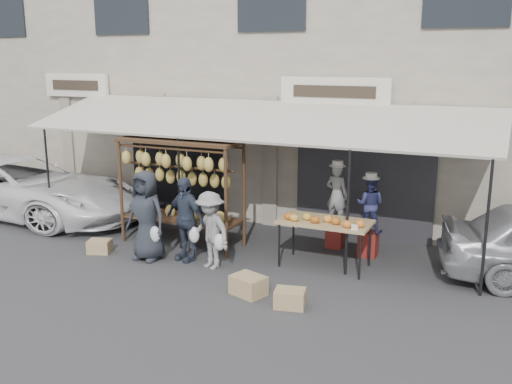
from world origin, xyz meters
TOP-DOWN VIEW (x-y plane):
  - ground_plane at (0.00, 0.00)m, footprint 90.00×90.00m
  - shophouse at (-0.00, 6.50)m, footprint 24.00×6.15m
  - awning at (0.01, 2.28)m, footprint 10.00×2.35m
  - banana_rack at (-1.13, 1.39)m, footprint 2.60×0.90m
  - produce_table at (2.02, 1.33)m, footprint 1.70×0.90m
  - vendor_left at (1.87, 2.55)m, footprint 0.51×0.38m
  - vendor_right at (2.63, 2.31)m, footprint 0.55×0.43m
  - customer_left at (-1.24, 0.32)m, footprint 0.90×0.62m
  - customer_mid at (-0.54, 0.61)m, footprint 1.04×0.65m
  - customer_right at (0.11, 0.42)m, footprint 1.07×0.83m
  - stool_left at (1.87, 2.55)m, footprint 0.40×0.40m
  - stool_right at (2.63, 2.31)m, footprint 0.42×0.42m
  - crate_near_a at (1.29, -0.41)m, footprint 0.65×0.57m
  - crate_near_b at (2.09, -0.57)m, footprint 0.54×0.46m
  - crate_far at (-2.35, 0.22)m, footprint 0.53×0.46m
  - van at (-6.34, 1.80)m, footprint 5.20×2.59m

SIDE VIEW (x-z plane):
  - ground_plane at x=0.00m, z-range 0.00..0.00m
  - crate_far at x=-2.35m, z-range 0.00..0.26m
  - crate_near_b at x=2.09m, z-range 0.00..0.29m
  - crate_near_a at x=1.29m, z-range 0.00..0.33m
  - stool_left at x=1.87m, z-range 0.00..0.48m
  - stool_right at x=2.63m, z-range 0.00..0.50m
  - customer_right at x=0.11m, z-range 0.00..1.46m
  - customer_mid at x=-0.54m, z-range 0.00..1.65m
  - produce_table at x=2.02m, z-range 0.36..1.40m
  - customer_left at x=-1.24m, z-range 0.00..1.77m
  - vendor_right at x=2.63m, z-range 0.50..1.61m
  - van at x=-6.34m, z-range 0.00..2.12m
  - vendor_left at x=1.87m, z-range 0.48..1.75m
  - banana_rack at x=-1.13m, z-range 0.46..2.69m
  - awning at x=0.01m, z-range 1.12..4.03m
  - shophouse at x=0.00m, z-range 0.00..7.30m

